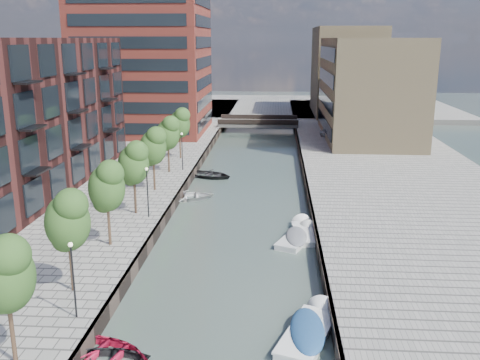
# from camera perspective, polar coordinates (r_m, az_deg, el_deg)

# --- Properties ---
(water) EXTENTS (300.00, 300.00, 0.00)m
(water) POSITION_cam_1_polar(r_m,az_deg,el_deg) (58.27, 0.89, 0.01)
(water) COLOR #38473F
(water) RESTS_ON ground
(quay_right) EXTENTS (20.00, 140.00, 1.00)m
(quay_right) POSITION_cam_1_polar(r_m,az_deg,el_deg) (59.53, 16.46, 0.21)
(quay_right) COLOR gray
(quay_right) RESTS_ON ground
(quay_wall_left) EXTENTS (0.25, 140.00, 1.00)m
(quay_wall_left) POSITION_cam_1_polar(r_m,az_deg,el_deg) (58.77, -5.06, 0.59)
(quay_wall_left) COLOR #332823
(quay_wall_left) RESTS_ON ground
(quay_wall_right) EXTENTS (0.25, 140.00, 1.00)m
(quay_wall_right) POSITION_cam_1_polar(r_m,az_deg,el_deg) (58.16, 6.90, 0.38)
(quay_wall_right) COLOR #332823
(quay_wall_right) RESTS_ON ground
(far_closure) EXTENTS (80.00, 40.00, 1.00)m
(far_closure) POSITION_cam_1_polar(r_m,az_deg,el_deg) (117.18, 2.46, 7.78)
(far_closure) COLOR gray
(far_closure) RESTS_ON ground
(apartment_block) EXTENTS (8.00, 38.00, 14.00)m
(apartment_block) POSITION_cam_1_polar(r_m,az_deg,el_deg) (52.09, -22.40, 6.10)
(apartment_block) COLOR #331513
(apartment_block) RESTS_ON quay_left
(tower) EXTENTS (18.00, 18.00, 30.00)m
(tower) POSITION_cam_1_polar(r_m,az_deg,el_deg) (83.66, -10.25, 15.37)
(tower) COLOR #9C392D
(tower) RESTS_ON quay_left
(tan_block_near) EXTENTS (12.00, 25.00, 14.00)m
(tan_block_near) POSITION_cam_1_polar(r_m,az_deg,el_deg) (79.64, 13.52, 9.47)
(tan_block_near) COLOR #947F5A
(tan_block_near) RESTS_ON quay_right
(tan_block_far) EXTENTS (12.00, 20.00, 16.00)m
(tan_block_far) POSITION_cam_1_polar(r_m,az_deg,el_deg) (105.23, 11.25, 11.36)
(tan_block_far) COLOR #947F5A
(tan_block_far) RESTS_ON quay_right
(bridge) EXTENTS (13.00, 6.00, 1.30)m
(bridge) POSITION_cam_1_polar(r_m,az_deg,el_deg) (89.33, 1.99, 6.14)
(bridge) COLOR gray
(bridge) RESTS_ON ground
(tree_0) EXTENTS (2.50, 2.50, 5.95)m
(tree_0) POSITION_cam_1_polar(r_m,az_deg,el_deg) (25.17, -23.78, -8.98)
(tree_0) COLOR #382619
(tree_0) RESTS_ON quay_left
(tree_1) EXTENTS (2.50, 2.50, 5.95)m
(tree_1) POSITION_cam_1_polar(r_m,az_deg,el_deg) (31.08, -17.94, -3.94)
(tree_1) COLOR #382619
(tree_1) RESTS_ON quay_left
(tree_2) EXTENTS (2.50, 2.50, 5.95)m
(tree_2) POSITION_cam_1_polar(r_m,az_deg,el_deg) (37.37, -14.05, -0.53)
(tree_2) COLOR #382619
(tree_2) RESTS_ON quay_left
(tree_3) EXTENTS (2.50, 2.50, 5.95)m
(tree_3) POSITION_cam_1_polar(r_m,az_deg,el_deg) (43.87, -11.31, 1.89)
(tree_3) COLOR #382619
(tree_3) RESTS_ON quay_left
(tree_4) EXTENTS (2.50, 2.50, 5.95)m
(tree_4) POSITION_cam_1_polar(r_m,az_deg,el_deg) (50.51, -9.27, 3.68)
(tree_4) COLOR #382619
(tree_4) RESTS_ON quay_left
(tree_5) EXTENTS (2.50, 2.50, 5.95)m
(tree_5) POSITION_cam_1_polar(r_m,az_deg,el_deg) (57.24, -7.71, 5.05)
(tree_5) COLOR #382619
(tree_5) RESTS_ON quay_left
(tree_6) EXTENTS (2.50, 2.50, 5.95)m
(tree_6) POSITION_cam_1_polar(r_m,az_deg,el_deg) (64.02, -6.47, 6.12)
(tree_6) COLOR #382619
(tree_6) RESTS_ON quay_left
(lamp_0) EXTENTS (0.24, 0.24, 4.12)m
(lamp_0) POSITION_cam_1_polar(r_m,az_deg,el_deg) (28.66, -17.40, -9.36)
(lamp_0) COLOR black
(lamp_0) RESTS_ON quay_left
(lamp_1) EXTENTS (0.24, 0.24, 4.12)m
(lamp_1) POSITION_cam_1_polar(r_m,az_deg,el_deg) (43.05, -9.86, -0.75)
(lamp_1) COLOR black
(lamp_1) RESTS_ON quay_left
(lamp_2) EXTENTS (0.24, 0.24, 4.12)m
(lamp_2) POSITION_cam_1_polar(r_m,az_deg,el_deg) (58.29, -6.20, 3.48)
(lamp_2) COLOR black
(lamp_2) RESTS_ON quay_left
(sloop_2) EXTENTS (5.95, 4.91, 1.07)m
(sloop_2) POSITION_cam_1_polar(r_m,az_deg,el_deg) (27.97, -14.54, -17.95)
(sloop_2) COLOR maroon
(sloop_2) RESTS_ON ground
(sloop_3) EXTENTS (5.67, 4.72, 1.01)m
(sloop_3) POSITION_cam_1_polar(r_m,az_deg,el_deg) (51.54, -5.49, -2.05)
(sloop_3) COLOR white
(sloop_3) RESTS_ON ground
(sloop_4) EXTENTS (6.08, 5.32, 1.05)m
(sloop_4) POSITION_cam_1_polar(r_m,az_deg,el_deg) (59.46, -3.21, 0.29)
(sloop_4) COLOR black
(sloop_4) RESTS_ON ground
(motorboat_2) EXTENTS (2.17, 5.25, 1.71)m
(motorboat_2) POSITION_cam_1_polar(r_m,az_deg,el_deg) (42.76, 6.92, -5.55)
(motorboat_2) COLOR white
(motorboat_2) RESTS_ON ground
(motorboat_3) EXTENTS (3.72, 5.97, 1.88)m
(motorboat_3) POSITION_cam_1_polar(r_m,az_deg,el_deg) (29.15, 7.50, -15.58)
(motorboat_3) COLOR white
(motorboat_3) RESTS_ON ground
(motorboat_4) EXTENTS (3.54, 5.35, 1.69)m
(motorboat_4) POSITION_cam_1_polar(r_m,az_deg,el_deg) (41.38, 6.26, -6.09)
(motorboat_4) COLOR silver
(motorboat_4) RESTS_ON ground
(car) EXTENTS (2.56, 4.21, 1.34)m
(car) POSITION_cam_1_polar(r_m,az_deg,el_deg) (78.34, 9.44, 4.92)
(car) COLOR #ACAFB1
(car) RESTS_ON quay_right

